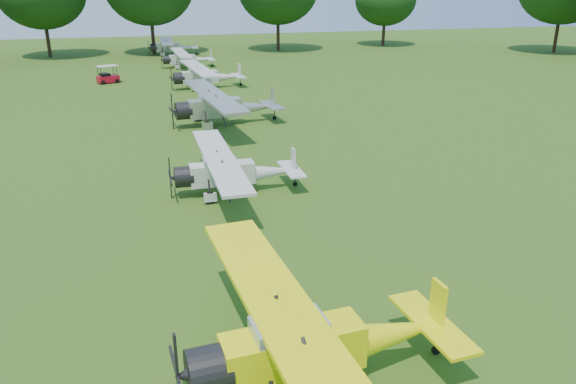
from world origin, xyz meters
The scene contains 9 objects.
ground centered at (0.00, 0.00, 0.00)m, with size 160.00×160.00×0.00m, color #244D13.
tree_belt centered at (3.57, 0.16, 8.03)m, with size 137.36×130.27×14.52m.
aircraft_2 centered at (-0.17, -8.85, 1.32)m, with size 7.21×11.48×2.26m.
aircraft_3 centered at (-0.04, 4.75, 1.13)m, with size 6.16×9.79×1.93m.
aircraft_4 centered at (1.35, 17.60, 1.37)m, with size 7.51×11.94×2.34m.
aircraft_5 centered at (1.66, 31.06, 1.21)m, with size 6.64×10.56×2.07m.
aircraft_6 centered at (0.97, 43.82, 1.07)m, with size 5.81×9.26×1.82m.
aircraft_7 centered at (0.05, 54.67, 1.15)m, with size 6.24×9.91×1.96m.
golf_cart centered at (-6.99, 35.91, 0.54)m, with size 2.17×1.75×1.62m.
Camera 1 is at (-3.54, -19.61, 9.47)m, focal length 35.00 mm.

